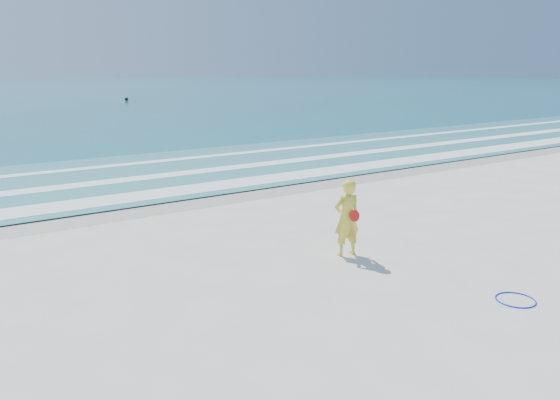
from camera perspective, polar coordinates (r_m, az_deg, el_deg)
ground at (r=10.94m, az=10.37°, el=-9.53°), size 400.00×400.00×0.00m
wet_sand at (r=18.14m, az=-9.72°, el=-0.06°), size 400.00×2.40×0.00m
shallow at (r=22.69m, az=-14.93°, el=2.57°), size 400.00×10.00×0.01m
foam_near at (r=19.29m, az=-11.31°, el=0.86°), size 400.00×1.40×0.01m
foam_mid at (r=21.94m, az=-14.24°, el=2.26°), size 400.00×0.90×0.01m
foam_far at (r=25.03m, az=-16.82°, el=3.49°), size 400.00×0.60×0.01m
hoop at (r=11.35m, az=23.39°, el=-9.55°), size 0.94×0.94×0.03m
buoy at (r=71.80m, az=-15.74°, el=10.12°), size 0.45×0.45×0.45m
woman at (r=12.63m, az=6.99°, el=-1.87°), size 0.71×0.52×1.80m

